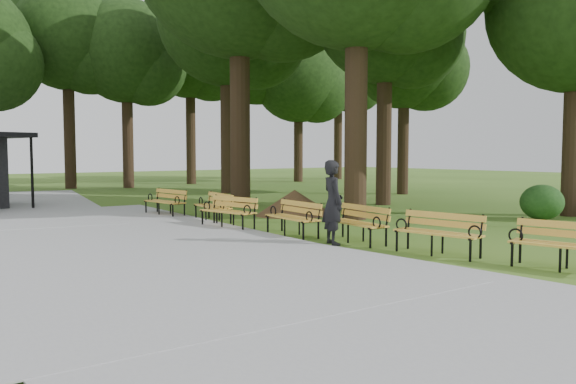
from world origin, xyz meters
TOP-DOWN VIEW (x-y plane):
  - ground at (0.00, 0.00)m, footprint 100.00×100.00m
  - path at (-4.00, 3.00)m, footprint 12.00×38.00m
  - person at (0.14, -0.70)m, footprint 0.66×0.81m
  - dirt_mound at (3.15, 4.68)m, footprint 2.31×2.31m
  - bench_0 at (1.55, -5.27)m, footprint 1.05×2.00m
  - bench_1 at (1.00, -2.95)m, footprint 0.95×1.98m
  - bench_2 at (0.79, -0.77)m, footprint 0.85×1.96m
  - bench_3 at (0.25, 0.98)m, footprint 0.76×1.94m
  - bench_4 at (-0.29, 3.22)m, footprint 1.03×1.99m
  - bench_5 at (0.09, 4.77)m, footprint 0.83×1.96m
  - bench_6 at (-0.39, 7.16)m, footprint 0.90×1.97m
  - lawn_tree_1 at (8.24, 5.52)m, footprint 5.48×5.48m
  - lawn_tree_4 at (6.57, 14.81)m, footprint 7.06×7.06m
  - lawn_tree_5 at (13.23, 8.98)m, footprint 5.61×5.61m
  - tree_backdrop at (6.59, 22.86)m, footprint 36.90×9.16m
  - shrub_1 at (8.41, -1.02)m, footprint 1.29×1.29m

SIDE VIEW (x-z plane):
  - ground at x=0.00m, z-range 0.00..0.00m
  - shrub_1 at x=8.41m, z-range -0.55..0.55m
  - path at x=-4.00m, z-range 0.00..0.06m
  - dirt_mound at x=3.15m, z-range 0.00..0.84m
  - bench_0 at x=1.55m, z-range 0.00..0.88m
  - bench_1 at x=1.00m, z-range 0.00..0.88m
  - bench_2 at x=0.79m, z-range 0.00..0.88m
  - bench_3 at x=0.25m, z-range 0.00..0.88m
  - bench_4 at x=-0.29m, z-range 0.00..0.88m
  - bench_5 at x=0.09m, z-range 0.00..0.88m
  - bench_6 at x=-0.39m, z-range 0.00..0.88m
  - person at x=0.14m, z-range 0.00..1.91m
  - lawn_tree_5 at x=13.23m, z-range 2.08..11.93m
  - lawn_tree_1 at x=8.24m, z-range 2.33..12.60m
  - tree_backdrop at x=6.59m, z-range 0.00..16.46m
  - lawn_tree_4 at x=6.57m, z-range 2.65..15.13m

